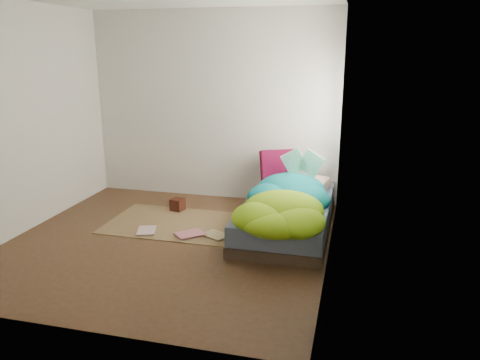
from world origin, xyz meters
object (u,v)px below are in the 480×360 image
at_px(bed, 287,215).
at_px(wooden_box, 178,204).
at_px(pillow_magenta, 277,167).
at_px(floor_book_a, 137,231).
at_px(floor_book_b, 186,231).
at_px(open_book, 303,155).

height_order(bed, wooden_box, bed).
bearing_deg(pillow_magenta, floor_book_a, -162.05).
relative_size(pillow_magenta, floor_book_b, 1.41).
bearing_deg(bed, open_book, 75.95).
height_order(bed, floor_book_b, bed).
xyz_separation_m(pillow_magenta, floor_book_a, (-1.41, -1.34, -0.54)).
distance_m(open_book, wooden_box, 1.77).
distance_m(pillow_magenta, wooden_box, 1.42).
bearing_deg(floor_book_a, open_book, 11.09).
bearing_deg(floor_book_b, pillow_magenta, 101.25).
distance_m(wooden_box, floor_book_b, 0.81).
bearing_deg(open_book, floor_book_a, -145.71).
distance_m(pillow_magenta, open_book, 0.56).
xyz_separation_m(bed, floor_book_b, (-1.12, -0.43, -0.14)).
bearing_deg(bed, floor_book_b, -159.12).
bearing_deg(floor_book_a, wooden_box, 60.09).
distance_m(bed, open_book, 0.79).
bearing_deg(floor_book_a, floor_book_b, -5.08).
bearing_deg(wooden_box, bed, -10.65).
xyz_separation_m(pillow_magenta, open_book, (0.37, -0.34, 0.25)).
distance_m(wooden_box, floor_book_a, 0.86).
relative_size(pillow_magenta, open_book, 1.00).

